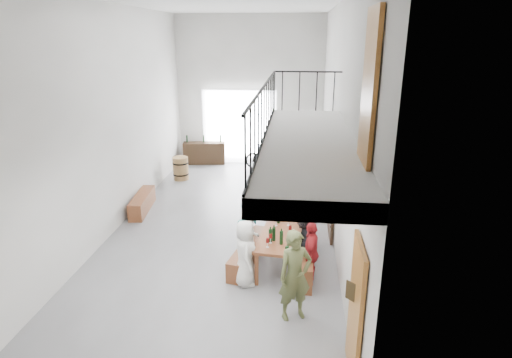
# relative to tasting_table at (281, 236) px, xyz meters

# --- Properties ---
(floor) EXTENTS (12.00, 12.00, 0.00)m
(floor) POSITION_rel_tasting_table_xyz_m (-1.54, 1.89, -0.71)
(floor) COLOR slate
(floor) RESTS_ON ground
(room_walls) EXTENTS (12.00, 12.00, 12.00)m
(room_walls) POSITION_rel_tasting_table_xyz_m (-1.54, 1.89, 2.85)
(room_walls) COLOR white
(room_walls) RESTS_ON ground
(gateway_portal) EXTENTS (2.80, 0.08, 2.80)m
(gateway_portal) POSITION_rel_tasting_table_xyz_m (-1.94, 7.83, 0.69)
(gateway_portal) COLOR white
(gateway_portal) RESTS_ON ground
(right_wall_decor) EXTENTS (0.07, 8.28, 5.07)m
(right_wall_decor) POSITION_rel_tasting_table_xyz_m (1.16, 0.03, 1.04)
(right_wall_decor) COLOR #AB6A27
(right_wall_decor) RESTS_ON ground
(balcony) EXTENTS (1.52, 5.62, 4.00)m
(balcony) POSITION_rel_tasting_table_xyz_m (0.44, -1.23, 2.26)
(balcony) COLOR silver
(balcony) RESTS_ON ground
(tasting_table) EXTENTS (1.05, 2.08, 0.79)m
(tasting_table) POSITION_rel_tasting_table_xyz_m (0.00, 0.00, 0.00)
(tasting_table) COLOR brown
(tasting_table) RESTS_ON ground
(bench_inner) EXTENTS (0.71, 1.96, 0.44)m
(bench_inner) POSITION_rel_tasting_table_xyz_m (-0.71, 0.08, -0.48)
(bench_inner) COLOR brown
(bench_inner) RESTS_ON ground
(bench_wall) EXTENTS (0.37, 2.27, 0.52)m
(bench_wall) POSITION_rel_tasting_table_xyz_m (0.54, 0.03, -0.45)
(bench_wall) COLOR brown
(bench_wall) RESTS_ON ground
(tableware) EXTENTS (0.56, 1.48, 0.35)m
(tableware) POSITION_rel_tasting_table_xyz_m (-0.05, -0.14, 0.22)
(tableware) COLOR black
(tableware) RESTS_ON tasting_table
(side_bench) EXTENTS (0.54, 1.72, 0.48)m
(side_bench) POSITION_rel_tasting_table_xyz_m (-4.04, 2.69, -0.47)
(side_bench) COLOR brown
(side_bench) RESTS_ON ground
(oak_barrel) EXTENTS (0.54, 0.54, 0.79)m
(oak_barrel) POSITION_rel_tasting_table_xyz_m (-3.68, 5.55, -0.31)
(oak_barrel) COLOR olive
(oak_barrel) RESTS_ON ground
(serving_counter) EXTENTS (1.63, 0.63, 0.84)m
(serving_counter) POSITION_rel_tasting_table_xyz_m (-3.29, 7.54, -0.29)
(serving_counter) COLOR #321F13
(serving_counter) RESTS_ON ground
(counter_bottles) EXTENTS (1.34, 0.23, 0.28)m
(counter_bottles) POSITION_rel_tasting_table_xyz_m (-3.29, 7.58, 0.27)
(counter_bottles) COLOR black
(counter_bottles) RESTS_ON serving_counter
(guest_left_a) EXTENTS (0.56, 0.74, 1.36)m
(guest_left_a) POSITION_rel_tasting_table_xyz_m (-0.67, -0.78, -0.03)
(guest_left_a) COLOR white
(guest_left_a) RESTS_ON ground
(guest_left_b) EXTENTS (0.26, 0.40, 1.09)m
(guest_left_b) POSITION_rel_tasting_table_xyz_m (-0.78, -0.10, -0.16)
(guest_left_b) COLOR teal
(guest_left_b) RESTS_ON ground
(guest_left_c) EXTENTS (0.41, 0.53, 1.08)m
(guest_left_c) POSITION_rel_tasting_table_xyz_m (-0.70, 0.47, -0.17)
(guest_left_c) COLOR white
(guest_left_c) RESTS_ON ground
(guest_left_d) EXTENTS (0.60, 0.82, 1.13)m
(guest_left_d) POSITION_rel_tasting_table_xyz_m (-0.79, 0.97, -0.14)
(guest_left_d) COLOR teal
(guest_left_d) RESTS_ON ground
(guest_right_a) EXTENTS (0.41, 0.80, 1.31)m
(guest_right_a) POSITION_rel_tasting_table_xyz_m (0.62, -0.60, -0.05)
(guest_right_a) COLOR #A71C22
(guest_right_a) RESTS_ON ground
(guest_right_b) EXTENTS (0.56, 1.16, 1.20)m
(guest_right_b) POSITION_rel_tasting_table_xyz_m (0.49, 0.18, -0.11)
(guest_right_b) COLOR black
(guest_right_b) RESTS_ON ground
(guest_right_c) EXTENTS (0.58, 0.70, 1.23)m
(guest_right_c) POSITION_rel_tasting_table_xyz_m (0.60, 0.78, -0.09)
(guest_right_c) COLOR white
(guest_right_c) RESTS_ON ground
(host_standing) EXTENTS (0.71, 0.61, 1.65)m
(host_standing) POSITION_rel_tasting_table_xyz_m (0.31, -1.77, 0.12)
(host_standing) COLOR #515A32
(host_standing) RESTS_ON ground
(potted_plant) EXTENTS (0.45, 0.42, 0.41)m
(potted_plant) POSITION_rel_tasting_table_xyz_m (0.91, 2.79, -0.50)
(potted_plant) COLOR #1F5518
(potted_plant) RESTS_ON ground
(bicycle_near) EXTENTS (1.78, 0.92, 0.89)m
(bicycle_near) POSITION_rel_tasting_table_xyz_m (-0.55, 7.44, -0.26)
(bicycle_near) COLOR black
(bicycle_near) RESTS_ON ground
(bicycle_far) EXTENTS (1.70, 0.89, 0.98)m
(bicycle_far) POSITION_rel_tasting_table_xyz_m (-0.83, 6.84, -0.22)
(bicycle_far) COLOR black
(bicycle_far) RESTS_ON ground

